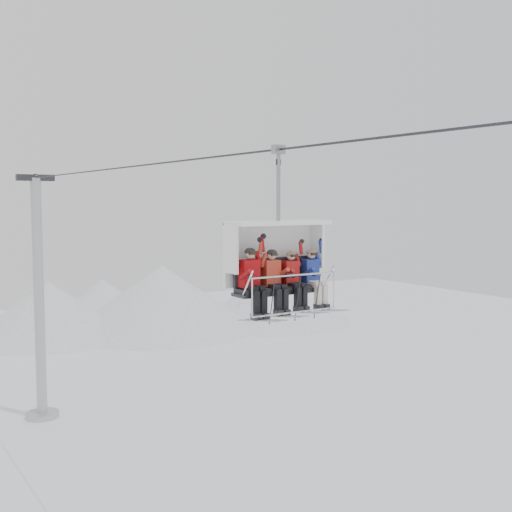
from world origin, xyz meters
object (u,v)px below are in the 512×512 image
skier_center_right (293,278)px  skier_far_right (313,276)px  lift_tower_right (39,315)px  skier_far_left (252,279)px  skier_center_left (274,278)px  chairlift_carrier (275,256)px

skier_center_right → skier_far_right: 0.62m
lift_tower_right → skier_far_right: bearing=-87.7°
skier_far_left → lift_tower_right: bearing=87.8°
skier_center_left → skier_far_right: 1.20m
skier_far_left → skier_center_left: skier_far_left is taller
chairlift_carrier → skier_far_left: (-0.87, -0.30, -0.48)m
skier_far_left → skier_center_left: size_ratio=1.04×
skier_center_left → skier_center_right: skier_center_left is taller
skier_far_left → skier_center_right: (1.19, -0.02, -0.06)m
chairlift_carrier → skier_center_left: 0.64m
skier_far_left → skier_far_right: 1.82m
lift_tower_right → chairlift_carrier: size_ratio=3.38×
chairlift_carrier → skier_far_right: chairlift_carrier is taller
skier_center_left → skier_center_right: size_ratio=1.00×
chairlift_carrier → skier_center_right: 0.70m
chairlift_carrier → skier_center_right: (0.32, -0.32, -0.53)m
skier_far_left → skier_center_right: skier_far_left is taller
chairlift_carrier → skier_center_right: bearing=-45.1°
chairlift_carrier → lift_tower_right: bearing=90.0°
skier_far_left → skier_far_right: size_ratio=1.04×
lift_tower_right → skier_far_right: size_ratio=7.99×
skier_far_right → lift_tower_right: bearing=92.3°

